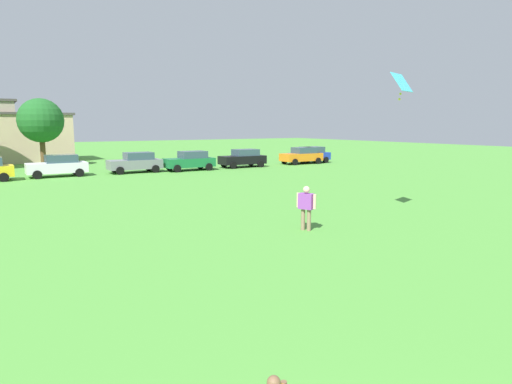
# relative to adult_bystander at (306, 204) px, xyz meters

# --- Properties ---
(ground_plane) EXTENTS (160.00, 160.00, 0.00)m
(ground_plane) POSITION_rel_adult_bystander_xyz_m (-7.58, 17.81, -1.00)
(ground_plane) COLOR #4C9338
(adult_bystander) EXTENTS (0.52, 0.73, 1.68)m
(adult_bystander) POSITION_rel_adult_bystander_xyz_m (0.00, 0.00, 0.00)
(adult_bystander) COLOR #8C7259
(adult_bystander) RESTS_ON ground
(kite) EXTENTS (1.34, 0.94, 1.13)m
(kite) POSITION_rel_adult_bystander_xyz_m (4.91, 0.03, 4.63)
(kite) COLOR #3FBFE5
(parked_car_white_2) EXTENTS (4.30, 2.02, 1.68)m
(parked_car_white_2) POSITION_rel_adult_bystander_xyz_m (-5.39, 23.90, -0.14)
(parked_car_white_2) COLOR white
(parked_car_white_2) RESTS_ON ground
(parked_car_gray_3) EXTENTS (4.30, 2.02, 1.68)m
(parked_car_gray_3) POSITION_rel_adult_bystander_xyz_m (0.56, 23.74, -0.14)
(parked_car_gray_3) COLOR slate
(parked_car_gray_3) RESTS_ON ground
(parked_car_green_4) EXTENTS (4.30, 2.02, 1.68)m
(parked_car_green_4) POSITION_rel_adult_bystander_xyz_m (5.11, 23.02, -0.14)
(parked_car_green_4) COLOR #196B38
(parked_car_green_4) RESTS_ON ground
(parked_car_black_5) EXTENTS (4.30, 2.02, 1.68)m
(parked_car_black_5) POSITION_rel_adult_bystander_xyz_m (10.56, 23.25, -0.14)
(parked_car_black_5) COLOR black
(parked_car_black_5) RESTS_ON ground
(parked_car_orange_6) EXTENTS (4.30, 2.02, 1.68)m
(parked_car_orange_6) POSITION_rel_adult_bystander_xyz_m (17.50, 23.31, -0.14)
(parked_car_orange_6) COLOR orange
(parked_car_orange_6) RESTS_ON ground
(parked_car_blue_7) EXTENTS (4.30, 2.02, 1.68)m
(parked_car_blue_7) POSITION_rel_adult_bystander_xyz_m (18.93, 23.80, -0.14)
(parked_car_blue_7) COLOR #1E38AD
(parked_car_blue_7) RESTS_ON ground
(tree_far_right) EXTENTS (4.11, 4.11, 6.40)m
(tree_far_right) POSITION_rel_adult_bystander_xyz_m (-5.39, 33.40, 3.32)
(tree_far_right) COLOR brown
(tree_far_right) RESTS_ON ground
(house_left) EXTENTS (11.69, 7.20, 5.21)m
(house_left) POSITION_rel_adult_bystander_xyz_m (-7.44, 41.34, 1.62)
(house_left) COLOR beige
(house_left) RESTS_ON ground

